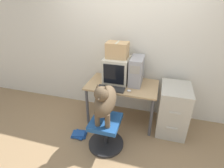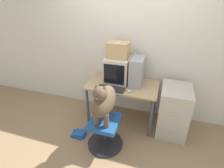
{
  "view_description": "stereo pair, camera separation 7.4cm",
  "coord_description": "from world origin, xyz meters",
  "px_view_note": "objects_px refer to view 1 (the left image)",
  "views": [
    {
      "loc": [
        0.57,
        -2.29,
        2.15
      ],
      "look_at": [
        -0.11,
        0.07,
        0.88
      ],
      "focal_mm": 28.0,
      "sensor_mm": 36.0,
      "label": 1
    },
    {
      "loc": [
        0.64,
        -2.26,
        2.15
      ],
      "look_at": [
        -0.11,
        0.07,
        0.88
      ],
      "focal_mm": 28.0,
      "sensor_mm": 36.0,
      "label": 2
    }
  ],
  "objects_px": {
    "filing_cabinet": "(173,109)",
    "cardboard_box": "(117,50)",
    "dog": "(105,101)",
    "pc_tower": "(137,71)",
    "keyboard": "(111,89)",
    "office_chair": "(106,132)",
    "book_stack_floor": "(79,134)",
    "crt_monitor": "(117,69)"
  },
  "relations": [
    {
      "from": "filing_cabinet",
      "to": "cardboard_box",
      "type": "distance_m",
      "value": 1.37
    },
    {
      "from": "dog",
      "to": "filing_cabinet",
      "type": "distance_m",
      "value": 1.25
    },
    {
      "from": "pc_tower",
      "to": "cardboard_box",
      "type": "height_order",
      "value": "cardboard_box"
    },
    {
      "from": "keyboard",
      "to": "office_chair",
      "type": "xyz_separation_m",
      "value": [
        0.05,
        -0.46,
        -0.51
      ]
    },
    {
      "from": "keyboard",
      "to": "book_stack_floor",
      "type": "bearing_deg",
      "value": -137.61
    },
    {
      "from": "pc_tower",
      "to": "office_chair",
      "type": "distance_m",
      "value": 1.12
    },
    {
      "from": "office_chair",
      "to": "filing_cabinet",
      "type": "xyz_separation_m",
      "value": [
        0.98,
        0.67,
        0.16
      ]
    },
    {
      "from": "keyboard",
      "to": "filing_cabinet",
      "type": "height_order",
      "value": "filing_cabinet"
    },
    {
      "from": "office_chair",
      "to": "cardboard_box",
      "type": "height_order",
      "value": "cardboard_box"
    },
    {
      "from": "crt_monitor",
      "to": "dog",
      "type": "xyz_separation_m",
      "value": [
        0.04,
        -0.8,
        -0.14
      ]
    },
    {
      "from": "pc_tower",
      "to": "office_chair",
      "type": "xyz_separation_m",
      "value": [
        -0.3,
        -0.79,
        -0.74
      ]
    },
    {
      "from": "crt_monitor",
      "to": "keyboard",
      "type": "bearing_deg",
      "value": -92.36
    },
    {
      "from": "pc_tower",
      "to": "dog",
      "type": "distance_m",
      "value": 0.86
    },
    {
      "from": "pc_tower",
      "to": "cardboard_box",
      "type": "bearing_deg",
      "value": 177.59
    },
    {
      "from": "office_chair",
      "to": "cardboard_box",
      "type": "distance_m",
      "value": 1.34
    },
    {
      "from": "pc_tower",
      "to": "dog",
      "type": "height_order",
      "value": "pc_tower"
    },
    {
      "from": "pc_tower",
      "to": "book_stack_floor",
      "type": "bearing_deg",
      "value": -137.35
    },
    {
      "from": "filing_cabinet",
      "to": "pc_tower",
      "type": "bearing_deg",
      "value": 169.41
    },
    {
      "from": "keyboard",
      "to": "book_stack_floor",
      "type": "relative_size",
      "value": 1.67
    },
    {
      "from": "keyboard",
      "to": "cardboard_box",
      "type": "bearing_deg",
      "value": 87.66
    },
    {
      "from": "keyboard",
      "to": "dog",
      "type": "relative_size",
      "value": 0.7
    },
    {
      "from": "pc_tower",
      "to": "keyboard",
      "type": "height_order",
      "value": "pc_tower"
    },
    {
      "from": "pc_tower",
      "to": "office_chair",
      "type": "relative_size",
      "value": 0.85
    },
    {
      "from": "crt_monitor",
      "to": "office_chair",
      "type": "distance_m",
      "value": 1.08
    },
    {
      "from": "dog",
      "to": "book_stack_floor",
      "type": "relative_size",
      "value": 2.4
    },
    {
      "from": "crt_monitor",
      "to": "dog",
      "type": "relative_size",
      "value": 0.69
    },
    {
      "from": "filing_cabinet",
      "to": "dog",
      "type": "bearing_deg",
      "value": -145.67
    },
    {
      "from": "cardboard_box",
      "to": "office_chair",
      "type": "bearing_deg",
      "value": -87.19
    },
    {
      "from": "keyboard",
      "to": "filing_cabinet",
      "type": "bearing_deg",
      "value": 11.35
    },
    {
      "from": "dog",
      "to": "cardboard_box",
      "type": "height_order",
      "value": "cardboard_box"
    },
    {
      "from": "cardboard_box",
      "to": "book_stack_floor",
      "type": "distance_m",
      "value": 1.56
    },
    {
      "from": "office_chair",
      "to": "book_stack_floor",
      "type": "distance_m",
      "value": 0.55
    },
    {
      "from": "filing_cabinet",
      "to": "book_stack_floor",
      "type": "height_order",
      "value": "filing_cabinet"
    },
    {
      "from": "cardboard_box",
      "to": "book_stack_floor",
      "type": "xyz_separation_m",
      "value": [
        -0.46,
        -0.75,
        -1.29
      ]
    },
    {
      "from": "pc_tower",
      "to": "book_stack_floor",
      "type": "distance_m",
      "value": 1.45
    },
    {
      "from": "crt_monitor",
      "to": "dog",
      "type": "height_order",
      "value": "crt_monitor"
    },
    {
      "from": "pc_tower",
      "to": "dog",
      "type": "bearing_deg",
      "value": -110.94
    },
    {
      "from": "crt_monitor",
      "to": "book_stack_floor",
      "type": "distance_m",
      "value": 1.29
    },
    {
      "from": "crt_monitor",
      "to": "pc_tower",
      "type": "distance_m",
      "value": 0.34
    },
    {
      "from": "pc_tower",
      "to": "dog",
      "type": "xyz_separation_m",
      "value": [
        -0.3,
        -0.79,
        -0.16
      ]
    },
    {
      "from": "pc_tower",
      "to": "book_stack_floor",
      "type": "height_order",
      "value": "pc_tower"
    },
    {
      "from": "pc_tower",
      "to": "keyboard",
      "type": "relative_size",
      "value": 1.03
    }
  ]
}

